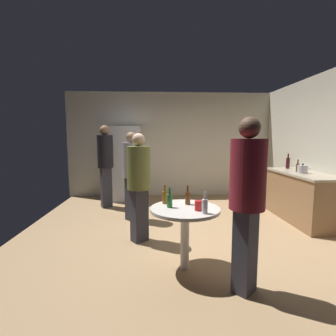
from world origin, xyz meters
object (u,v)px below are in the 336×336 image
Objects in this scene: beer_bottle_clear at (205,206)px; person_in_gray_shirt at (132,169)px; foreground_table at (185,217)px; beer_bottle_brown at (188,197)px; person_in_maroon_shirt at (247,192)px; beer_bottle_amber at (165,197)px; refrigerator at (127,164)px; beer_bottle_on_counter at (298,167)px; beer_bottle_green at (170,200)px; wine_bottle_on_counter at (288,163)px; kettle at (303,169)px; plastic_cup_red at (198,206)px; person_in_black_shirt at (105,160)px; person_in_olive_shirt at (139,179)px.

person_in_gray_shirt is at bearing 114.29° from beer_bottle_clear.
foreground_table is 0.25m from beer_bottle_brown.
person_in_maroon_shirt is (0.36, -0.24, 0.19)m from beer_bottle_clear.
person_in_gray_shirt is (-0.95, 2.10, 0.14)m from beer_bottle_clear.
refrigerator is at bearing 103.99° from beer_bottle_amber.
beer_bottle_brown is at bearing 71.74° from foreground_table.
beer_bottle_green is (-2.50, -1.73, -0.17)m from beer_bottle_on_counter.
refrigerator is 5.81× the size of wine_bottle_on_counter.
kettle is 0.79× the size of wine_bottle_on_counter.
person_in_gray_shirt is at bearing -172.99° from wine_bottle_on_counter.
beer_bottle_clear is 2.09× the size of plastic_cup_red.
beer_bottle_amber is 0.59m from beer_bottle_clear.
wine_bottle_on_counter reaches higher than plastic_cup_red.
beer_bottle_clear is (0.36, -0.25, 0.00)m from beer_bottle_green.
wine_bottle_on_counter is 0.19× the size of person_in_gray_shirt.
foreground_table is 3.48× the size of beer_bottle_brown.
refrigerator is 3.36m from beer_bottle_amber.
plastic_cup_red is at bearing 114.30° from beer_bottle_clear.
beer_bottle_amber is 2.84m from person_in_black_shirt.
kettle reaches higher than beer_bottle_amber.
wine_bottle_on_counter is 0.51m from beer_bottle_on_counter.
wine_bottle_on_counter is 1.35× the size of beer_bottle_brown.
beer_bottle_green is 0.89m from person_in_maroon_shirt.
plastic_cup_red is at bearing -133.71° from wine_bottle_on_counter.
beer_bottle_brown is 0.13× the size of person_in_black_shirt.
kettle is at bearing 28.43° from beer_bottle_amber.
wine_bottle_on_counter is at bearing 41.88° from beer_bottle_brown.
person_in_gray_shirt reaches higher than person_in_olive_shirt.
person_in_maroon_shirt is at bearing -130.96° from kettle.
person_in_gray_shirt reaches higher than beer_bottle_amber.
person_in_gray_shirt is at bearing 107.76° from beer_bottle_green.
plastic_cup_red is 0.06× the size of person_in_black_shirt.
person_in_olive_shirt reaches higher than beer_bottle_green.
beer_bottle_clear is (0.18, -0.23, 0.19)m from foreground_table.
beer_bottle_brown is (-2.28, -1.61, -0.17)m from beer_bottle_on_counter.
foreground_table is 0.24m from plastic_cup_red.
kettle is 1.06× the size of beer_bottle_clear.
beer_bottle_amber is at bearing -151.57° from kettle.
person_in_olive_shirt reaches higher than kettle.
wine_bottle_on_counter is 3.31m from person_in_maroon_shirt.
person_in_maroon_shirt is 1.08× the size of person_in_olive_shirt.
person_in_black_shirt is (-1.24, 2.74, 0.24)m from beer_bottle_green.
beer_bottle_brown is 0.14× the size of person_in_olive_shirt.
kettle is 0.19m from beer_bottle_on_counter.
person_in_black_shirt is (-3.82, 0.51, 0.04)m from wine_bottle_on_counter.
kettle is 2.76m from plastic_cup_red.
beer_bottle_brown is 3.01m from person_in_black_shirt.
kettle is 0.15× the size of person_in_gray_shirt.
refrigerator is 3.64m from wine_bottle_on_counter.
person_in_maroon_shirt is (-1.79, -2.23, 0.03)m from beer_bottle_on_counter.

